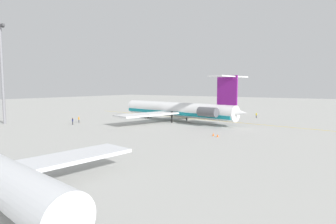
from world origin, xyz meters
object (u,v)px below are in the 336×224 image
at_px(main_jetliner, 179,109).
at_px(safety_cone_nose, 213,134).
at_px(safety_cone_wingtip, 218,136).
at_px(light_mast, 2,70).
at_px(ground_crew_near_tail, 73,120).
at_px(ground_crew_portside, 79,119).
at_px(ground_crew_near_nose, 256,115).

bearing_deg(main_jetliner, safety_cone_nose, 147.18).
bearing_deg(safety_cone_wingtip, safety_cone_nose, -31.75).
height_order(safety_cone_nose, light_mast, light_mast).
bearing_deg(light_mast, main_jetliner, -140.64).
bearing_deg(safety_cone_nose, main_jetliner, -41.84).
bearing_deg(ground_crew_near_tail, ground_crew_portside, -151.71).
xyz_separation_m(ground_crew_near_nose, light_mast, (49.83, 48.79, 12.57)).
distance_m(ground_crew_portside, light_mast, 22.38).
relative_size(main_jetliner, light_mast, 1.67).
bearing_deg(light_mast, safety_cone_wingtip, -166.60).
bearing_deg(safety_cone_nose, light_mast, 14.50).
distance_m(ground_crew_near_nose, ground_crew_near_tail, 52.62).
bearing_deg(ground_crew_portside, main_jetliner, -36.01).
distance_m(ground_crew_near_tail, light_mast, 22.10).
relative_size(main_jetliner, ground_crew_near_tail, 23.31).
height_order(main_jetliner, ground_crew_near_tail, main_jetliner).
distance_m(main_jetliner, safety_cone_wingtip, 24.41).
bearing_deg(main_jetliner, ground_crew_near_tail, 56.48).
bearing_deg(safety_cone_nose, safety_cone_wingtip, 148.25).
bearing_deg(safety_cone_wingtip, ground_crew_near_tail, 6.74).
distance_m(ground_crew_portside, safety_cone_nose, 37.39).
bearing_deg(ground_crew_portside, light_mast, 142.48).
bearing_deg(ground_crew_near_nose, main_jetliner, 155.57).
xyz_separation_m(ground_crew_near_nose, ground_crew_near_tail, (33.60, 40.50, 0.07)).
distance_m(ground_crew_near_tail, ground_crew_portside, 3.67).
distance_m(main_jetliner, safety_cone_nose, 22.99).
xyz_separation_m(ground_crew_portside, safety_cone_wingtip, (-38.57, -1.11, -0.84)).
bearing_deg(light_mast, ground_crew_portside, -141.53).
distance_m(ground_crew_near_tail, safety_cone_wingtip, 37.13).
xyz_separation_m(ground_crew_near_tail, light_mast, (16.23, 8.29, 12.50)).
xyz_separation_m(safety_cone_nose, safety_cone_wingtip, (-1.23, 0.76, 0.00)).
bearing_deg(light_mast, ground_crew_near_nose, -135.61).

